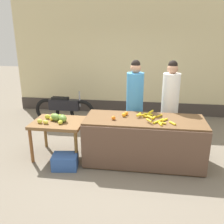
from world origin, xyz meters
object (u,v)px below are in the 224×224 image
Objects in this scene: vendor_woman_white_shirt at (170,105)px; produce_crate at (65,161)px; vendor_woman_blue_shirt at (135,104)px; produce_sack at (104,128)px; parked_motorcycle at (64,108)px.

produce_crate is (-1.86, -1.16, -0.78)m from vendor_woman_white_shirt.
vendor_woman_blue_shirt is 0.95m from produce_sack.
parked_motorcycle is 1.53m from produce_sack.
parked_motorcycle reaches higher than produce_sack.
parked_motorcycle is 2.89× the size of produce_sack.
produce_crate is (-1.15, -1.10, -0.78)m from vendor_woman_blue_shirt.
vendor_woman_white_shirt is at bearing -21.72° from parked_motorcycle.
vendor_woman_white_shirt reaches higher than parked_motorcycle.
vendor_woman_blue_shirt is 2.25m from parked_motorcycle.
vendor_woman_white_shirt is at bearing 31.99° from produce_crate.
parked_motorcycle is at bearing 142.90° from produce_sack.
parked_motorcycle is (-1.89, 1.10, -0.51)m from vendor_woman_blue_shirt.
vendor_woman_blue_shirt reaches higher than parked_motorcycle.
parked_motorcycle is at bearing 108.61° from produce_crate.
vendor_woman_white_shirt reaches higher than produce_crate.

